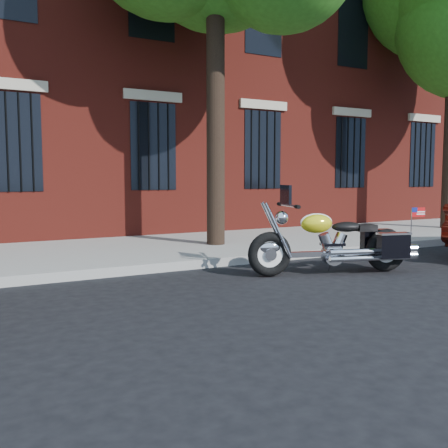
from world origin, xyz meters
TOP-DOWN VIEW (x-y plane):
  - ground at (0.00, 0.00)m, footprint 120.00×120.00m
  - curb at (0.00, 1.38)m, footprint 40.00×0.16m
  - sidewalk at (0.00, 3.26)m, footprint 40.00×3.60m
  - building at (0.00, 10.06)m, footprint 26.00×10.08m
  - motorcycle at (1.07, -0.09)m, footprint 2.55×1.26m

SIDE VIEW (x-z plane):
  - ground at x=0.00m, z-range 0.00..0.00m
  - curb at x=0.00m, z-range 0.00..0.15m
  - sidewalk at x=0.00m, z-range 0.00..0.15m
  - motorcycle at x=1.07m, z-range -0.22..1.15m
  - building at x=0.00m, z-range 0.00..12.00m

